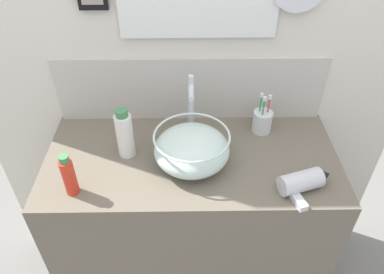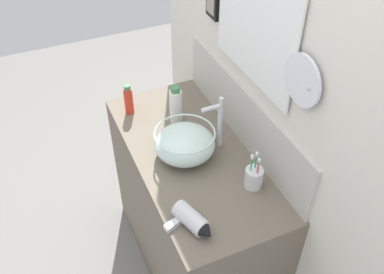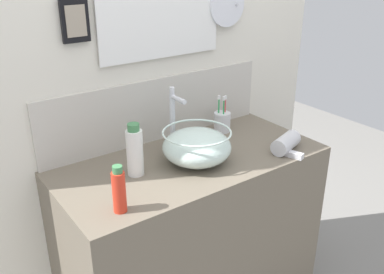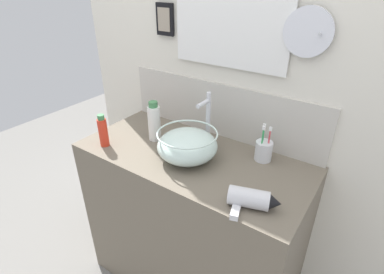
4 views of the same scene
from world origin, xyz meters
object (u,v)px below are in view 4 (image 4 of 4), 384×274
Objects in this scene: glass_bowl_sink at (188,146)px; lotion_bottle at (154,122)px; faucet at (208,117)px; hair_drier at (252,200)px; toothbrush_cup at (264,150)px; spray_bottle at (103,131)px.

lotion_bottle is at bearing 167.18° from glass_bowl_sink.
faucet is 0.50m from hair_drier.
faucet reaches higher than toothbrush_cup.
hair_drier is 1.14× the size of toothbrush_cup.
glass_bowl_sink is 1.33× the size of lotion_bottle.
spray_bottle is 0.26m from lotion_bottle.
lotion_bottle is (-0.25, -0.11, -0.06)m from faucet.
glass_bowl_sink is 1.01× the size of faucet.
spray_bottle is at bearing -161.99° from glass_bowl_sink.
toothbrush_cup is (0.29, 0.03, -0.11)m from faucet.
glass_bowl_sink is 1.36× the size of hair_drier.
glass_bowl_sink is at bearing 18.01° from spray_bottle.
glass_bowl_sink is 0.35m from toothbrush_cup.
faucet is at bearing 141.95° from hair_drier.
hair_drier is 1.22× the size of spray_bottle.
glass_bowl_sink reaches higher than hair_drier.
lotion_bottle reaches higher than toothbrush_cup.
spray_bottle is at bearing -154.93° from toothbrush_cup.
spray_bottle is at bearing -179.79° from hair_drier.
hair_drier is 0.98× the size of lotion_bottle.
lotion_bottle reaches higher than glass_bowl_sink.
spray_bottle is (-0.71, -0.33, 0.03)m from toothbrush_cup.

